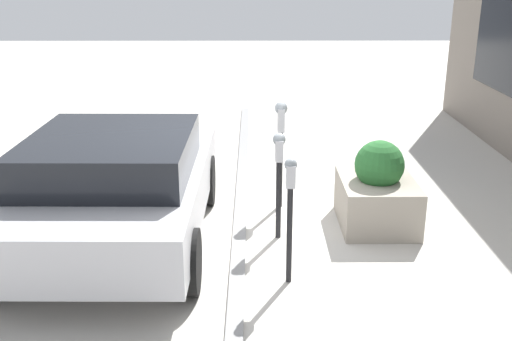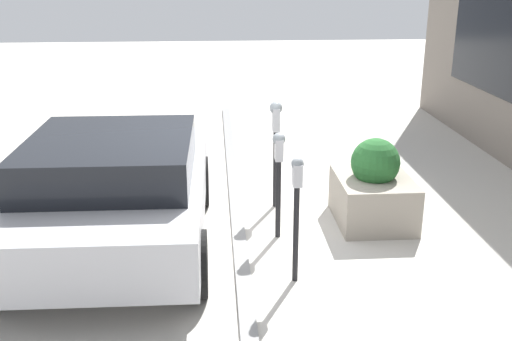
{
  "view_description": "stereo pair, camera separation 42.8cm",
  "coord_description": "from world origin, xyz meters",
  "px_view_note": "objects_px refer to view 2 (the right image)",
  "views": [
    {
      "loc": [
        -6.52,
        -0.09,
        3.1
      ],
      "look_at": [
        0.0,
        -0.12,
        0.86
      ],
      "focal_mm": 42.0,
      "sensor_mm": 36.0,
      "label": 1
    },
    {
      "loc": [
        -6.51,
        0.34,
        3.1
      ],
      "look_at": [
        0.0,
        -0.12,
        0.86
      ],
      "focal_mm": 42.0,
      "sensor_mm": 36.0,
      "label": 2
    }
  ],
  "objects_px": {
    "parking_meter_middle": "(276,129)",
    "parked_car_front": "(115,188)",
    "parking_meter_nearest": "(297,198)",
    "planter_box": "(374,190)",
    "parking_meter_second": "(279,164)"
  },
  "relations": [
    {
      "from": "parking_meter_nearest",
      "to": "parking_meter_middle",
      "type": "relative_size",
      "value": 0.92
    },
    {
      "from": "parking_meter_middle",
      "to": "parking_meter_second",
      "type": "bearing_deg",
      "value": 176.25
    },
    {
      "from": "parking_meter_second",
      "to": "parking_meter_middle",
      "type": "xyz_separation_m",
      "value": [
        0.97,
        -0.06,
        0.16
      ]
    },
    {
      "from": "parking_meter_nearest",
      "to": "planter_box",
      "type": "distance_m",
      "value": 1.92
    },
    {
      "from": "planter_box",
      "to": "parking_meter_second",
      "type": "bearing_deg",
      "value": 106.45
    },
    {
      "from": "parking_meter_middle",
      "to": "planter_box",
      "type": "bearing_deg",
      "value": -116.9
    },
    {
      "from": "parking_meter_nearest",
      "to": "parking_meter_second",
      "type": "bearing_deg",
      "value": 3.54
    },
    {
      "from": "planter_box",
      "to": "parked_car_front",
      "type": "bearing_deg",
      "value": 99.15
    },
    {
      "from": "parking_meter_middle",
      "to": "parked_car_front",
      "type": "xyz_separation_m",
      "value": [
        -1.1,
        1.93,
        -0.35
      ]
    },
    {
      "from": "parking_meter_nearest",
      "to": "planter_box",
      "type": "bearing_deg",
      "value": -39.41
    },
    {
      "from": "parking_meter_middle",
      "to": "planter_box",
      "type": "relative_size",
      "value": 1.28
    },
    {
      "from": "parking_meter_nearest",
      "to": "parked_car_front",
      "type": "relative_size",
      "value": 0.35
    },
    {
      "from": "parking_meter_nearest",
      "to": "parked_car_front",
      "type": "xyz_separation_m",
      "value": [
        0.94,
        1.93,
        -0.2
      ]
    },
    {
      "from": "parking_meter_middle",
      "to": "parked_car_front",
      "type": "distance_m",
      "value": 2.25
    },
    {
      "from": "parking_meter_middle",
      "to": "parked_car_front",
      "type": "relative_size",
      "value": 0.38
    }
  ]
}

